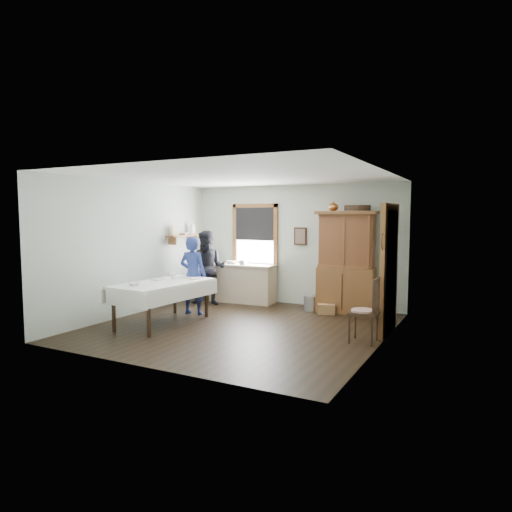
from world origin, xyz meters
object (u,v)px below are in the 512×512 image
(work_counter, at_px, (243,283))
(woman_blue, at_px, (193,278))
(wicker_basket, at_px, (326,309))
(china_hutch, at_px, (346,262))
(pail, at_px, (311,303))
(spindle_chair, at_px, (364,310))
(figure_dark, at_px, (208,271))
(dining_table, at_px, (163,303))

(work_counter, height_order, woman_blue, woman_blue)
(work_counter, relative_size, wicker_basket, 4.47)
(china_hutch, height_order, pail, china_hutch)
(spindle_chair, bearing_deg, figure_dark, 158.47)
(work_counter, bearing_deg, spindle_chair, -34.85)
(spindle_chair, bearing_deg, china_hutch, 112.29)
(work_counter, relative_size, china_hutch, 0.74)
(dining_table, distance_m, spindle_chair, 3.66)
(china_hutch, height_order, figure_dark, china_hutch)
(wicker_basket, xyz_separation_m, figure_dark, (-2.69, -0.31, 0.67))
(work_counter, bearing_deg, wicker_basket, -12.00)
(wicker_basket, height_order, figure_dark, figure_dark)
(work_counter, bearing_deg, china_hutch, -3.16)
(spindle_chair, distance_m, wicker_basket, 2.17)
(china_hutch, distance_m, woman_blue, 3.18)
(dining_table, relative_size, figure_dark, 1.26)
(pail, xyz_separation_m, wicker_basket, (0.40, -0.16, -0.06))
(wicker_basket, bearing_deg, figure_dark, -173.42)
(work_counter, bearing_deg, figure_dark, -131.96)
(woman_blue, relative_size, figure_dark, 0.95)
(china_hutch, bearing_deg, pail, -170.69)
(work_counter, xyz_separation_m, spindle_chair, (3.37, -2.10, 0.08))
(figure_dark, bearing_deg, spindle_chair, -37.95)
(woman_blue, bearing_deg, pail, -150.95)
(china_hutch, relative_size, wicker_basket, 6.05)
(wicker_basket, distance_m, woman_blue, 2.81)
(pail, relative_size, figure_dark, 0.20)
(figure_dark, bearing_deg, woman_blue, -91.86)
(dining_table, distance_m, figure_dark, 1.98)
(figure_dark, bearing_deg, wicker_basket, -11.07)
(dining_table, relative_size, wicker_basket, 5.62)
(china_hutch, xyz_separation_m, pail, (-0.70, -0.17, -0.89))
(dining_table, bearing_deg, china_hutch, 43.31)
(dining_table, xyz_separation_m, wicker_basket, (2.42, 2.23, -0.29))
(china_hutch, xyz_separation_m, spindle_chair, (0.91, -2.09, -0.53))
(work_counter, relative_size, pail, 4.89)
(work_counter, bearing_deg, pail, -8.89)
(dining_table, xyz_separation_m, spindle_chair, (3.63, 0.48, 0.13))
(china_hutch, xyz_separation_m, wicker_basket, (-0.30, -0.34, -0.95))
(work_counter, xyz_separation_m, figure_dark, (-0.53, -0.65, 0.33))
(china_hutch, relative_size, dining_table, 1.08)
(pail, relative_size, woman_blue, 0.21)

